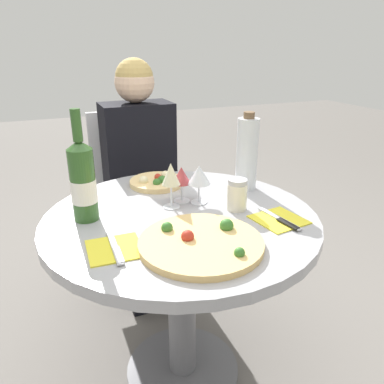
{
  "coord_description": "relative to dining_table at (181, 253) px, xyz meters",
  "views": [
    {
      "loc": [
        -0.41,
        -1.07,
        1.24
      ],
      "look_at": [
        0.02,
        -0.06,
        0.8
      ],
      "focal_mm": 35.0,
      "sensor_mm": 36.0,
      "label": 1
    }
  ],
  "objects": [
    {
      "name": "pizza_large",
      "position": [
        -0.02,
        -0.22,
        0.16
      ],
      "size": [
        0.36,
        0.36,
        0.05
      ],
      "color": "#DBB26B",
      "rests_on": "dining_table"
    },
    {
      "name": "wine_glass_front_left",
      "position": [
        -0.01,
        0.07,
        0.27
      ],
      "size": [
        0.06,
        0.06,
        0.16
      ],
      "color": "silver",
      "rests_on": "dining_table"
    },
    {
      "name": "wine_bottle",
      "position": [
        -0.3,
        0.09,
        0.28
      ],
      "size": [
        0.08,
        0.08,
        0.36
      ],
      "color": "#2D5623",
      "rests_on": "dining_table"
    },
    {
      "name": "place_setting_left",
      "position": [
        -0.25,
        -0.15,
        0.15
      ],
      "size": [
        0.16,
        0.19,
        0.01
      ],
      "color": "yellow",
      "rests_on": "dining_table"
    },
    {
      "name": "ground_plane",
      "position": [
        0.0,
        0.0,
        -0.55
      ],
      "size": [
        12.0,
        12.0,
        0.0
      ],
      "primitive_type": "plane",
      "color": "slate",
      "rests_on": "ground"
    },
    {
      "name": "sugar_shaker",
      "position": [
        0.19,
        -0.03,
        0.2
      ],
      "size": [
        0.07,
        0.07,
        0.11
      ],
      "color": "silver",
      "rests_on": "dining_table"
    },
    {
      "name": "chair_behind_diner",
      "position": [
        0.05,
        0.79,
        -0.11
      ],
      "size": [
        0.43,
        0.43,
        0.91
      ],
      "rotation": [
        0.0,
        0.0,
        3.14
      ],
      "color": "silver",
      "rests_on": "ground_plane"
    },
    {
      "name": "wine_glass_center",
      "position": [
        0.04,
        0.11,
        0.25
      ],
      "size": [
        0.07,
        0.07,
        0.13
      ],
      "color": "silver",
      "rests_on": "dining_table"
    },
    {
      "name": "dining_table",
      "position": [
        0.0,
        0.0,
        0.0
      ],
      "size": [
        0.92,
        0.92,
        0.7
      ],
      "color": "slate",
      "rests_on": "ground_plane"
    },
    {
      "name": "tall_carafe",
      "position": [
        0.33,
        0.13,
        0.29
      ],
      "size": [
        0.08,
        0.08,
        0.3
      ],
      "color": "silver",
      "rests_on": "dining_table"
    },
    {
      "name": "seated_diner",
      "position": [
        0.05,
        0.64,
        -0.02
      ],
      "size": [
        0.34,
        0.43,
        1.18
      ],
      "rotation": [
        0.0,
        0.0,
        3.14
      ],
      "color": "black",
      "rests_on": "ground_plane"
    },
    {
      "name": "wine_glass_front_right",
      "position": [
        0.1,
        0.07,
        0.25
      ],
      "size": [
        0.08,
        0.08,
        0.14
      ],
      "color": "silver",
      "rests_on": "dining_table"
    },
    {
      "name": "place_setting_right",
      "position": [
        0.28,
        -0.17,
        0.15
      ],
      "size": [
        0.17,
        0.19,
        0.01
      ],
      "color": "yellow",
      "rests_on": "dining_table"
    },
    {
      "name": "pizza_small_far",
      "position": [
        0.01,
        0.31,
        0.16
      ],
      "size": [
        0.22,
        0.22,
        0.05
      ],
      "color": "#E5C17F",
      "rests_on": "dining_table"
    }
  ]
}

